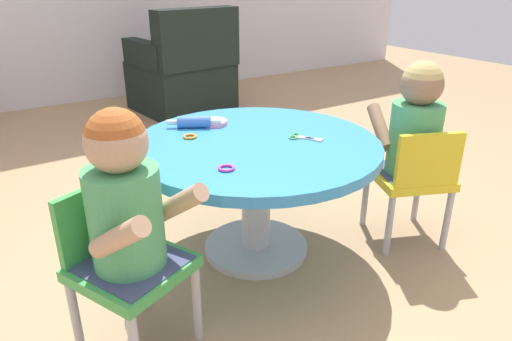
# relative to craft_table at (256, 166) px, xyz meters

# --- Properties ---
(ground_plane) EXTENTS (10.00, 10.00, 0.00)m
(ground_plane) POSITION_rel_craft_table_xyz_m (0.00, 0.00, -0.39)
(ground_plane) COLOR tan
(craft_table) EXTENTS (0.98, 0.98, 0.50)m
(craft_table) POSITION_rel_craft_table_xyz_m (0.00, 0.00, 0.00)
(craft_table) COLOR silver
(craft_table) RESTS_ON ground
(child_chair_left) EXTENTS (0.39, 0.39, 0.54)m
(child_chair_left) POSITION_rel_craft_table_xyz_m (-0.63, -0.23, -0.09)
(child_chair_left) COLOR #B7B7BC
(child_chair_left) RESTS_ON ground
(seated_child_left) EXTENTS (0.38, 0.42, 0.51)m
(seated_child_left) POSITION_rel_craft_table_xyz_m (-0.61, -0.27, 0.14)
(seated_child_left) COLOR #3F4772
(seated_child_left) RESTS_ON ground
(child_chair_right) EXTENTS (0.39, 0.39, 0.54)m
(child_chair_right) POSITION_rel_craft_table_xyz_m (0.60, -0.30, -0.09)
(child_chair_right) COLOR #B7B7BC
(child_chair_right) RESTS_ON ground
(seated_child_right) EXTENTS (0.38, 0.42, 0.51)m
(seated_child_right) POSITION_rel_craft_table_xyz_m (0.62, -0.26, 0.14)
(seated_child_right) COLOR #3F4772
(seated_child_right) RESTS_ON ground
(armchair_dark) EXTENTS (0.78, 0.79, 0.85)m
(armchair_dark) POSITION_rel_craft_table_xyz_m (0.67, 2.15, -0.08)
(armchair_dark) COLOR black
(armchair_dark) RESTS_ON ground
(rolling_pin) EXTENTS (0.21, 0.13, 0.05)m
(rolling_pin) POSITION_rel_craft_table_xyz_m (-0.13, 0.29, 0.13)
(rolling_pin) COLOR #3F72CC
(rolling_pin) RESTS_ON craft_table
(craft_scissors) EXTENTS (0.12, 0.14, 0.01)m
(craft_scissors) POSITION_rel_craft_table_xyz_m (0.17, -0.07, 0.11)
(craft_scissors) COLOR silver
(craft_scissors) RESTS_ON craft_table
(playdough_blob_0) EXTENTS (0.12, 0.12, 0.02)m
(playdough_blob_0) POSITION_rel_craft_table_xyz_m (-0.04, 0.28, 0.11)
(playdough_blob_0) COLOR pink
(playdough_blob_0) RESTS_ON craft_table
(cookie_cutter_0) EXTENTS (0.06, 0.06, 0.01)m
(cookie_cutter_0) POSITION_rel_craft_table_xyz_m (-0.24, -0.18, 0.11)
(cookie_cutter_0) COLOR #D83FA5
(cookie_cutter_0) RESTS_ON craft_table
(cookie_cutter_1) EXTENTS (0.06, 0.06, 0.01)m
(cookie_cutter_1) POSITION_rel_craft_table_xyz_m (-0.20, 0.18, 0.11)
(cookie_cutter_1) COLOR orange
(cookie_cutter_1) RESTS_ON craft_table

